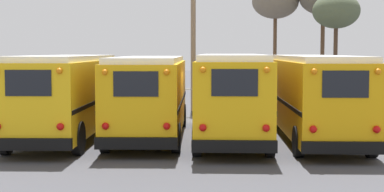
# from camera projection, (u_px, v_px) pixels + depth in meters

# --- Properties ---
(ground_plane) EXTENTS (160.00, 160.00, 0.00)m
(ground_plane) POSITION_uv_depth(u_px,v_px,m) (192.00, 136.00, 22.92)
(ground_plane) COLOR #424247
(school_bus_0) EXTENTS (2.76, 9.59, 3.14)m
(school_bus_0) POSITION_uv_depth(u_px,v_px,m) (68.00, 94.00, 21.92)
(school_bus_0) COLOR yellow
(school_bus_0) RESTS_ON ground
(school_bus_1) EXTENTS (2.70, 9.53, 3.09)m
(school_bus_1) POSITION_uv_depth(u_px,v_px,m) (151.00, 94.00, 22.29)
(school_bus_1) COLOR #EAAA0F
(school_bus_1) RESTS_ON ground
(school_bus_2) EXTENTS (2.99, 10.50, 3.18)m
(school_bus_2) POSITION_uv_depth(u_px,v_px,m) (233.00, 93.00, 22.02)
(school_bus_2) COLOR #EAAA0F
(school_bus_2) RESTS_ON ground
(school_bus_3) EXTENTS (2.84, 10.84, 3.14)m
(school_bus_3) POSITION_uv_depth(u_px,v_px,m) (315.00, 94.00, 22.10)
(school_bus_3) COLOR #E5A00C
(school_bus_3) RESTS_ON ground
(utility_pole) EXTENTS (1.80, 0.28, 8.47)m
(utility_pole) POSITION_uv_depth(u_px,v_px,m) (195.00, 31.00, 32.23)
(utility_pole) COLOR #75604C
(utility_pole) RESTS_ON ground
(bare_tree_0) EXTENTS (3.27, 3.27, 8.03)m
(bare_tree_0) POSITION_uv_depth(u_px,v_px,m) (277.00, 2.00, 40.97)
(bare_tree_0) COLOR brown
(bare_tree_0) RESTS_ON ground
(bare_tree_2) EXTENTS (3.00, 3.00, 6.99)m
(bare_tree_2) POSITION_uv_depth(u_px,v_px,m) (338.00, 12.00, 37.19)
(bare_tree_2) COLOR #473323
(bare_tree_2) RESTS_ON ground
(fence_line) EXTENTS (17.34, 0.06, 1.42)m
(fence_line) POSITION_uv_depth(u_px,v_px,m) (192.00, 97.00, 29.62)
(fence_line) COLOR #939399
(fence_line) RESTS_ON ground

